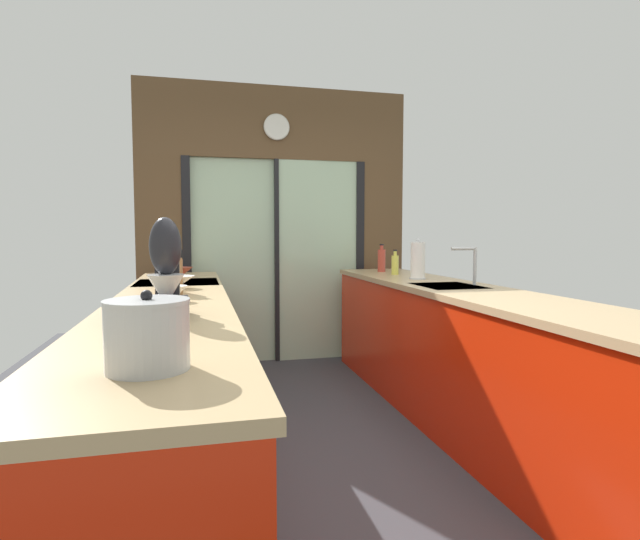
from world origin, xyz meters
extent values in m
cube|color=#38383D|center=(0.00, 0.60, -0.01)|extent=(5.04, 7.60, 0.02)
cube|color=brown|center=(0.00, 2.40, 2.35)|extent=(2.64, 0.08, 0.70)
cube|color=#B2D1AD|center=(-0.42, 2.42, 1.00)|extent=(0.80, 0.02, 2.00)
cube|color=#B2D1AD|center=(0.42, 2.38, 1.00)|extent=(0.80, 0.02, 2.00)
cube|color=black|center=(-0.86, 2.40, 1.00)|extent=(0.08, 0.10, 2.00)
cube|color=black|center=(0.86, 2.40, 1.00)|extent=(0.08, 0.10, 2.00)
cube|color=black|center=(0.00, 2.40, 1.00)|extent=(0.04, 0.10, 2.00)
cube|color=brown|center=(-1.11, 2.40, 1.00)|extent=(0.42, 0.08, 2.00)
cube|color=brown|center=(1.11, 2.40, 1.00)|extent=(0.42, 0.08, 2.00)
cylinder|color=white|center=(0.00, 2.34, 2.30)|extent=(0.23, 0.03, 0.23)
torus|color=beige|center=(0.00, 2.34, 2.30)|extent=(0.25, 0.02, 0.25)
cube|color=red|center=(-0.91, -0.33, 0.44)|extent=(0.58, 2.55, 0.88)
cube|color=red|center=(-0.91, 1.88, 0.44)|extent=(0.58, 0.65, 0.88)
cube|color=tan|center=(-0.91, 0.30, 0.90)|extent=(0.62, 3.80, 0.04)
cube|color=red|center=(0.91, 0.30, 0.44)|extent=(0.58, 3.80, 0.88)
cube|color=tan|center=(0.91, 0.30, 0.90)|extent=(0.62, 3.80, 0.04)
cube|color=#B7BABC|center=(0.89, 0.55, 0.90)|extent=(0.40, 0.48, 0.05)
cylinder|color=#B7BABC|center=(1.09, 0.55, 1.05)|extent=(0.02, 0.02, 0.26)
cylinder|color=#B7BABC|center=(1.00, 0.55, 1.17)|extent=(0.18, 0.02, 0.02)
cube|color=black|center=(-0.91, 1.25, 0.44)|extent=(0.58, 0.60, 0.88)
cube|color=black|center=(-0.61, 1.25, 0.48)|extent=(0.01, 0.48, 0.28)
cube|color=black|center=(-0.91, 1.25, 0.91)|extent=(0.58, 0.60, 0.03)
cylinder|color=#B7BABC|center=(-0.61, 1.07, 0.80)|extent=(0.02, 0.04, 0.04)
cylinder|color=#B7BABC|center=(-0.61, 1.25, 0.80)|extent=(0.02, 0.04, 0.04)
cylinder|color=#B7BABC|center=(-0.61, 1.43, 0.80)|extent=(0.02, 0.04, 0.04)
cylinder|color=silver|center=(-0.89, 0.17, 0.92)|extent=(0.07, 0.07, 0.01)
cone|color=silver|center=(-0.89, 0.17, 0.96)|extent=(0.15, 0.15, 0.07)
cylinder|color=silver|center=(-0.89, 0.81, 0.92)|extent=(0.10, 0.10, 0.01)
cone|color=silver|center=(-0.89, 0.81, 0.96)|extent=(0.22, 0.22, 0.07)
cylinder|color=#BC4C38|center=(-0.89, 1.70, 0.92)|extent=(0.08, 0.08, 0.01)
cone|color=#BC4C38|center=(-0.89, 1.70, 0.96)|extent=(0.18, 0.18, 0.07)
cube|color=brown|center=(-0.89, 0.52, 1.03)|extent=(0.08, 0.14, 0.21)
cylinder|color=black|center=(-0.93, 0.52, 1.16)|extent=(0.02, 0.02, 0.08)
cylinder|color=black|center=(-0.91, 0.52, 1.15)|extent=(0.02, 0.02, 0.05)
cylinder|color=black|center=(-0.89, 0.52, 1.16)|extent=(0.02, 0.02, 0.08)
cylinder|color=black|center=(-0.87, 0.52, 1.15)|extent=(0.02, 0.02, 0.05)
cylinder|color=black|center=(-0.85, 0.52, 1.15)|extent=(0.02, 0.02, 0.06)
cube|color=black|center=(-0.89, -0.36, 0.96)|extent=(0.17, 0.26, 0.08)
cube|color=black|center=(-0.89, -0.26, 1.10)|extent=(0.10, 0.08, 0.20)
ellipsoid|color=black|center=(-0.89, -0.37, 1.22)|extent=(0.13, 0.12, 0.24)
cone|color=#B7BABC|center=(-0.89, -0.39, 1.04)|extent=(0.15, 0.15, 0.13)
cylinder|color=#B7BABC|center=(-0.89, -1.19, 1.01)|extent=(0.21, 0.21, 0.17)
cylinder|color=#B7BABC|center=(-0.89, -1.19, 1.10)|extent=(0.22, 0.22, 0.01)
sphere|color=black|center=(-0.89, -1.19, 1.11)|extent=(0.03, 0.03, 0.03)
cylinder|color=#D1CC4C|center=(0.89, 1.49, 1.00)|extent=(0.06, 0.06, 0.16)
cylinder|color=#D1CC4C|center=(0.89, 1.49, 1.10)|extent=(0.03, 0.03, 0.04)
cylinder|color=black|center=(0.89, 1.49, 1.13)|extent=(0.03, 0.03, 0.01)
cylinder|color=#B23D2D|center=(0.89, 1.82, 1.02)|extent=(0.07, 0.07, 0.21)
cylinder|color=#B23D2D|center=(0.89, 1.82, 1.15)|extent=(0.03, 0.03, 0.04)
cylinder|color=black|center=(0.89, 1.82, 1.17)|extent=(0.04, 0.04, 0.01)
cylinder|color=#B7BABC|center=(0.89, 1.04, 0.93)|extent=(0.13, 0.13, 0.01)
cylinder|color=white|center=(0.89, 1.04, 1.07)|extent=(0.11, 0.11, 0.27)
sphere|color=#B7BABC|center=(0.89, 1.04, 1.22)|extent=(0.03, 0.03, 0.03)
camera|label=1|loc=(-0.76, -2.53, 1.27)|focal=28.09mm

